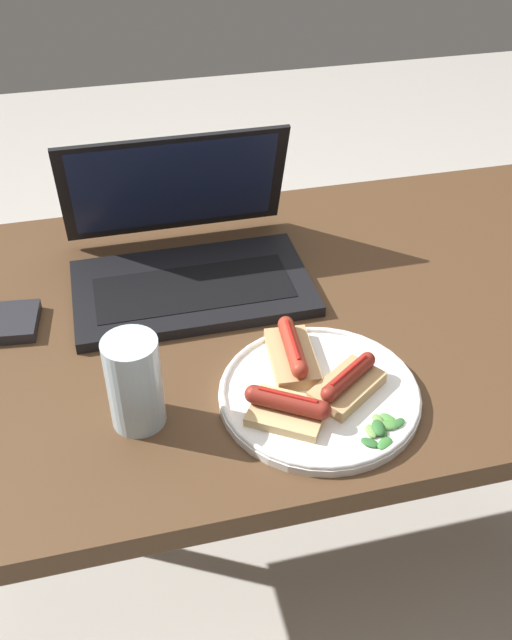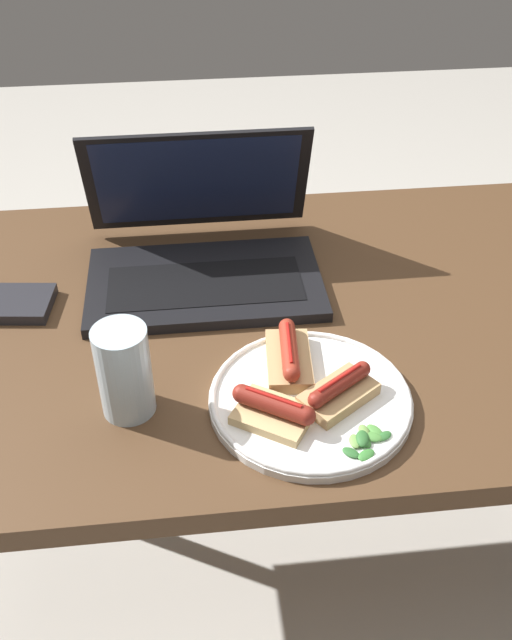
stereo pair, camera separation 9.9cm
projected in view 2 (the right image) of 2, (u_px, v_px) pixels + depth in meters
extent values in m
plane|color=#B7B2A8|center=(279.00, 566.00, 1.55)|extent=(6.00, 6.00, 0.00)
cube|color=#4C331E|center=(287.00, 319.00, 1.12)|extent=(1.38, 0.74, 0.04)
cube|color=black|center=(205.00, 284.00, 1.15)|extent=(0.38, 0.22, 0.02)
cube|color=black|center=(205.00, 284.00, 1.14)|extent=(0.31, 0.12, 0.00)
cube|color=black|center=(197.00, 181.00, 1.20)|extent=(0.38, 0.08, 0.20)
cube|color=#192347|center=(197.00, 181.00, 1.19)|extent=(0.34, 0.06, 0.18)
cylinder|color=white|center=(313.00, 400.00, 0.95)|extent=(0.27, 0.27, 0.01)
torus|color=white|center=(314.00, 396.00, 0.94)|extent=(0.27, 0.27, 0.01)
cube|color=tan|center=(273.00, 415.00, 0.91)|extent=(0.12, 0.11, 0.01)
cylinder|color=maroon|center=(273.00, 404.00, 0.90)|extent=(0.09, 0.07, 0.02)
sphere|color=maroon|center=(242.00, 393.00, 0.91)|extent=(0.02, 0.02, 0.02)
sphere|color=maroon|center=(306.00, 416.00, 0.88)|extent=(0.02, 0.02, 0.02)
cylinder|color=red|center=(274.00, 397.00, 0.89)|extent=(0.07, 0.05, 0.00)
cube|color=tan|center=(338.00, 395.00, 0.93)|extent=(0.12, 0.11, 0.02)
cylinder|color=maroon|center=(339.00, 384.00, 0.92)|extent=(0.08, 0.07, 0.02)
sphere|color=maroon|center=(362.00, 369.00, 0.95)|extent=(0.02, 0.02, 0.02)
sphere|color=maroon|center=(315.00, 400.00, 0.90)|extent=(0.02, 0.02, 0.02)
cylinder|color=red|center=(340.00, 378.00, 0.92)|extent=(0.06, 0.05, 0.00)
cube|color=tan|center=(289.00, 361.00, 0.99)|extent=(0.07, 0.12, 0.02)
cylinder|color=maroon|center=(289.00, 349.00, 0.97)|extent=(0.03, 0.10, 0.02)
sphere|color=maroon|center=(292.00, 373.00, 0.94)|extent=(0.02, 0.02, 0.02)
sphere|color=maroon|center=(287.00, 327.00, 1.01)|extent=(0.02, 0.02, 0.02)
cylinder|color=red|center=(289.00, 343.00, 0.97)|extent=(0.01, 0.08, 0.01)
ellipsoid|color=#2D662D|center=(385.00, 436.00, 0.89)|extent=(0.02, 0.02, 0.00)
ellipsoid|color=#709E4C|center=(364.00, 431.00, 0.89)|extent=(0.02, 0.02, 0.01)
ellipsoid|color=#4C8E3D|center=(374.00, 430.00, 0.90)|extent=(0.02, 0.03, 0.00)
ellipsoid|color=#709E4C|center=(355.00, 441.00, 0.88)|extent=(0.01, 0.02, 0.01)
ellipsoid|color=#4C8E3D|center=(372.00, 437.00, 0.89)|extent=(0.03, 0.02, 0.01)
ellipsoid|color=#387A33|center=(366.00, 442.00, 0.88)|extent=(0.01, 0.02, 0.00)
ellipsoid|color=#2D662D|center=(362.00, 439.00, 0.88)|extent=(0.02, 0.03, 0.01)
ellipsoid|color=#2D662D|center=(351.00, 453.00, 0.87)|extent=(0.03, 0.03, 0.01)
ellipsoid|color=#387A33|center=(366.00, 455.00, 0.86)|extent=(0.03, 0.02, 0.01)
cylinder|color=silver|center=(124.00, 371.00, 0.90)|extent=(0.07, 0.07, 0.13)
cube|color=#232328|center=(12.00, 304.00, 1.11)|extent=(0.13, 0.10, 0.02)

